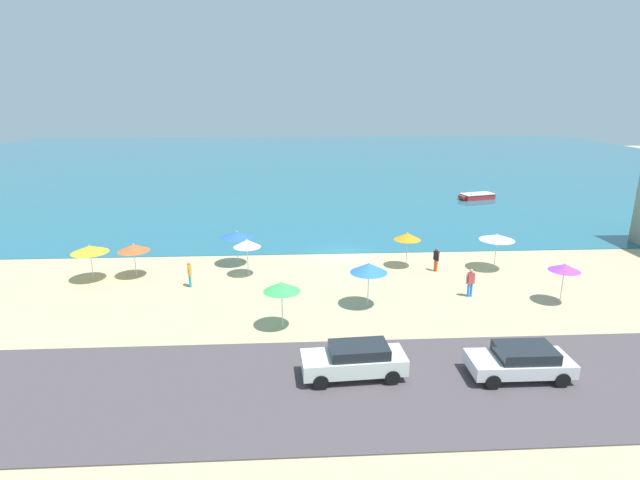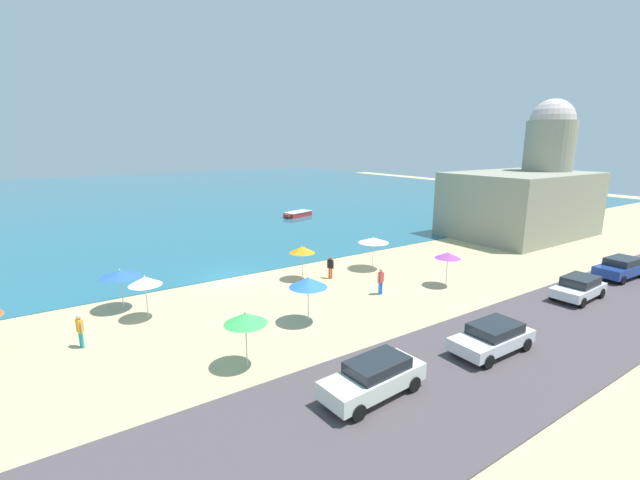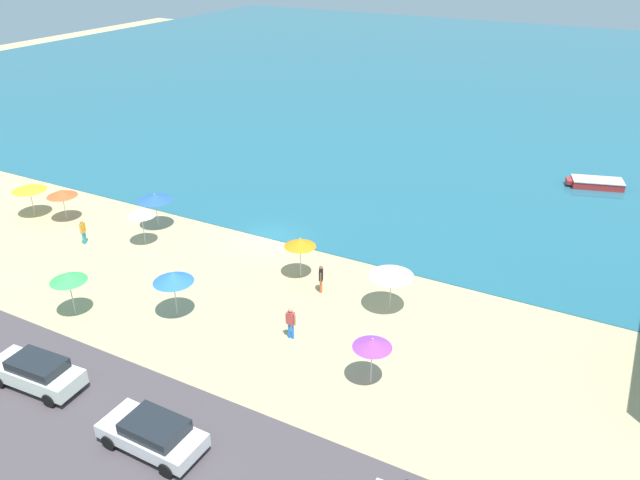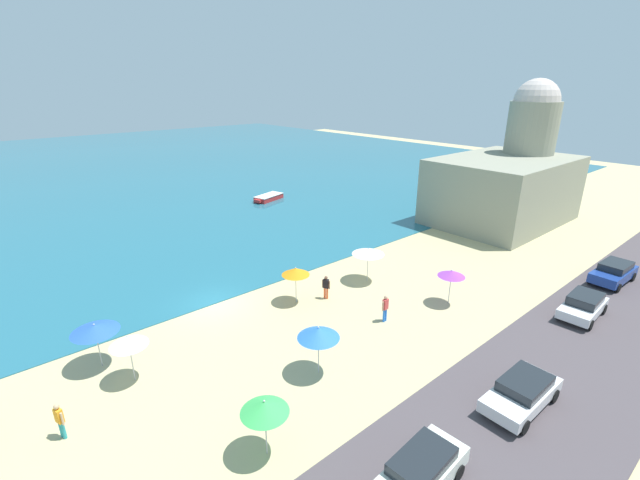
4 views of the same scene
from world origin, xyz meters
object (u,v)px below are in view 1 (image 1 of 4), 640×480
object	(u,v)px
beach_umbrella_5	(247,243)
parked_car_3	(521,361)
beach_umbrella_2	(407,236)
beach_umbrella_3	(497,237)
beach_umbrella_6	(134,248)
beach_umbrella_1	(565,267)
beach_umbrella_4	(90,249)
parked_car_2	(355,360)
beach_umbrella_0	(369,268)
bather_1	(190,273)
beach_umbrella_7	(282,287)
beach_umbrella_8	(237,235)
bather_0	(436,258)
bather_2	(470,281)
skiff_nearshore	(477,196)

from	to	relation	value
beach_umbrella_5	parked_car_3	distance (m)	18.25
beach_umbrella_2	beach_umbrella_3	xyz separation A→B (m)	(5.95, -0.83, 0.09)
beach_umbrella_3	beach_umbrella_6	distance (m)	24.20
beach_umbrella_1	beach_umbrella_4	distance (m)	28.80
beach_umbrella_3	parked_car_2	xyz separation A→B (m)	(-11.29, -13.09, -1.47)
beach_umbrella_0	beach_umbrella_5	world-z (taller)	beach_umbrella_0
beach_umbrella_5	parked_car_3	size ratio (longest dim) A/B	0.60
bather_1	beach_umbrella_7	bearing A→B (deg)	-46.34
beach_umbrella_8	bather_1	bearing A→B (deg)	-122.37
beach_umbrella_8	bather_0	size ratio (longest dim) A/B	1.50
beach_umbrella_1	beach_umbrella_7	world-z (taller)	beach_umbrella_7
bather_0	bather_2	size ratio (longest dim) A/B	0.95
beach_umbrella_8	skiff_nearshore	world-z (taller)	beach_umbrella_8
beach_umbrella_7	skiff_nearshore	size ratio (longest dim) A/B	0.59
bather_2	bather_1	bearing A→B (deg)	171.43
bather_2	beach_umbrella_1	bearing A→B (deg)	-14.53
beach_umbrella_7	beach_umbrella_6	bearing A→B (deg)	140.22
beach_umbrella_1	parked_car_3	bearing A→B (deg)	-127.54
beach_umbrella_4	beach_umbrella_7	size ratio (longest dim) A/B	0.93
beach_umbrella_7	bather_2	bearing A→B (deg)	18.01
beach_umbrella_1	beach_umbrella_7	bearing A→B (deg)	-171.68
beach_umbrella_0	beach_umbrella_6	world-z (taller)	beach_umbrella_0
beach_umbrella_2	beach_umbrella_1	bearing A→B (deg)	-41.92
beach_umbrella_2	beach_umbrella_6	size ratio (longest dim) A/B	1.10
beach_umbrella_3	beach_umbrella_5	world-z (taller)	beach_umbrella_3
beach_umbrella_4	beach_umbrella_6	xyz separation A→B (m)	(2.58, 0.54, -0.12)
beach_umbrella_7	bather_0	bearing A→B (deg)	38.34
beach_umbrella_0	bather_1	distance (m)	11.36
beach_umbrella_8	beach_umbrella_7	bearing A→B (deg)	-72.07
beach_umbrella_6	bather_1	size ratio (longest dim) A/B	1.37
beach_umbrella_1	beach_umbrella_5	size ratio (longest dim) A/B	0.96
beach_umbrella_0	beach_umbrella_4	xyz separation A→B (m)	(-17.15, 5.12, -0.20)
beach_umbrella_8	parked_car_3	distance (m)	20.52
beach_umbrella_3	beach_umbrella_4	world-z (taller)	beach_umbrella_3
skiff_nearshore	parked_car_3	bearing A→B (deg)	-107.51
beach_umbrella_8	bather_2	bearing A→B (deg)	-24.68
beach_umbrella_1	bather_1	bearing A→B (deg)	170.08
beach_umbrella_3	bather_1	xyz separation A→B (m)	(-20.29, -2.07, -1.38)
bather_2	beach_umbrella_2	bearing A→B (deg)	115.49
beach_umbrella_7	beach_umbrella_2	bearing A→B (deg)	46.93
parked_car_3	skiff_nearshore	world-z (taller)	parked_car_3
beach_umbrella_8	bather_2	distance (m)	15.86
beach_umbrella_6	bather_0	bearing A→B (deg)	0.02
beach_umbrella_8	bather_0	world-z (taller)	beach_umbrella_8
beach_umbrella_2	parked_car_2	xyz separation A→B (m)	(-5.34, -13.92, -1.39)
beach_umbrella_4	parked_car_3	xyz separation A→B (m)	(22.49, -12.86, -1.33)
beach_umbrella_3	bather_2	distance (m)	5.86
bather_1	bather_2	size ratio (longest dim) A/B	0.96
beach_umbrella_3	beach_umbrella_5	bearing A→B (deg)	-179.03
beach_umbrella_1	bather_2	distance (m)	5.19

